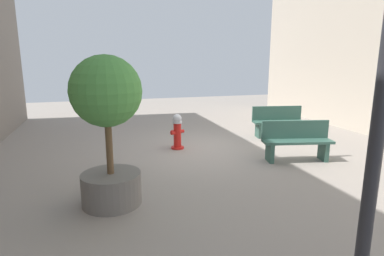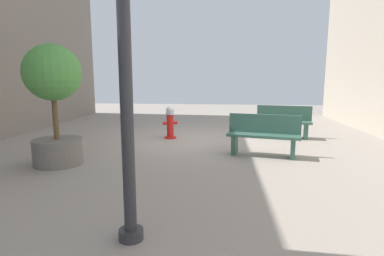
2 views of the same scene
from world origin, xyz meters
name	(u,v)px [view 1 (image 1 of 2)]	position (x,y,z in m)	size (l,w,h in m)	color
ground_plane	(205,149)	(0.00, 0.00, 0.00)	(23.40, 23.40, 0.00)	gray
fire_hydrant	(177,131)	(0.71, -0.26, 0.48)	(0.42, 0.41, 0.95)	red
bench_near	(278,121)	(-2.66, -0.70, 0.49)	(1.65, 0.71, 0.95)	#33594C
bench_far	(296,140)	(-1.78, 1.55, 0.49)	(1.70, 0.78, 0.95)	#33594C
planter_tree	(108,118)	(2.59, 2.72, 1.47)	(1.14, 1.14, 2.47)	slate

